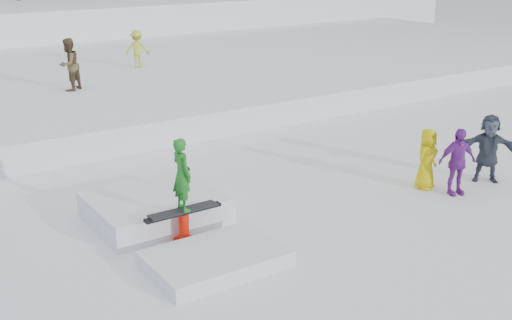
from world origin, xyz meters
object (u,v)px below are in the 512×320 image
spectator_purple (457,162)px  spectator_dark (488,148)px  walker_olive (69,65)px  spectator_yellow (427,159)px  walker_ygreen (137,49)px  jib_rail_feature (171,218)px

spectator_purple → spectator_dark: bearing=25.2°
walker_olive → spectator_dark: (6.20, -12.09, -0.84)m
spectator_yellow → spectator_dark: (1.59, -0.50, 0.10)m
walker_ygreen → spectator_dark: size_ratio=0.89×
walker_olive → jib_rail_feature: (-1.52, -10.46, -1.37)m
walker_olive → jib_rail_feature: walker_olive is taller
walker_ygreen → spectator_dark: 15.02m
spectator_purple → spectator_yellow: bearing=130.8°
spectator_purple → spectator_yellow: 0.71m
walker_ygreen → jib_rail_feature: (-5.16, -13.15, -1.23)m
spectator_dark → jib_rail_feature: (-7.72, 1.63, -0.53)m
spectator_purple → jib_rail_feature: jib_rail_feature is taller
spectator_dark → jib_rail_feature: bearing=-146.5°
spectator_purple → spectator_yellow: spectator_purple is taller
spectator_yellow → jib_rail_feature: jib_rail_feature is taller
spectator_purple → walker_olive: bearing=130.1°
spectator_dark → spectator_purple: bearing=-127.8°
spectator_purple → spectator_dark: (1.32, 0.16, 0.04)m
walker_olive → jib_rail_feature: bearing=46.4°
spectator_dark → jib_rail_feature: 7.91m
spectator_yellow → jib_rail_feature: 6.25m
walker_ygreen → spectator_dark: bearing=128.9°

